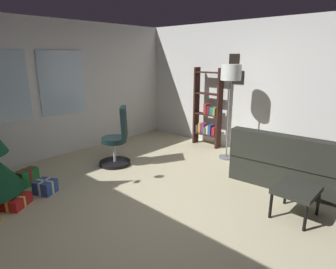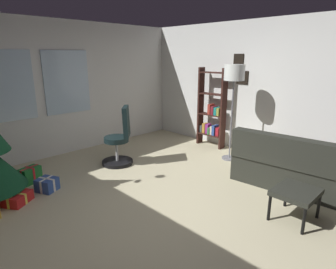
% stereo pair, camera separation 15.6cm
% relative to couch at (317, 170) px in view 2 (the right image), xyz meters
% --- Properties ---
extents(ground_plane, '(5.38, 6.13, 0.10)m').
position_rel_couch_xyz_m(ground_plane, '(-1.88, 1.08, -0.34)').
color(ground_plane, '#C1B893').
extents(wall_back_with_windows, '(5.38, 0.12, 2.58)m').
position_rel_couch_xyz_m(wall_back_with_windows, '(-1.90, 4.19, 1.00)').
color(wall_back_with_windows, silver).
rests_on(wall_back_with_windows, ground_plane).
extents(wall_right_with_frames, '(0.12, 6.13, 2.58)m').
position_rel_couch_xyz_m(wall_right_with_frames, '(0.86, 1.08, 1.00)').
color(wall_right_with_frames, silver).
rests_on(wall_right_with_frames, ground_plane).
extents(couch, '(1.70, 2.11, 0.83)m').
position_rel_couch_xyz_m(couch, '(0.00, 0.00, 0.00)').
color(couch, '#262821').
rests_on(couch, ground_plane).
extents(footstool, '(0.53, 0.46, 0.39)m').
position_rel_couch_xyz_m(footstool, '(-1.04, -0.10, 0.04)').
color(footstool, '#262821').
rests_on(footstool, ground_plane).
extents(gift_box_red, '(0.43, 0.41, 0.15)m').
position_rel_couch_xyz_m(gift_box_red, '(-3.29, 2.66, -0.22)').
color(gift_box_red, red).
rests_on(gift_box_red, ground_plane).
extents(gift_box_green, '(0.34, 0.27, 0.26)m').
position_rel_couch_xyz_m(gift_box_green, '(-2.92, 3.20, -0.17)').
color(gift_box_green, '#1E722D').
rests_on(gift_box_green, ground_plane).
extents(gift_box_blue, '(0.33, 0.34, 0.20)m').
position_rel_couch_xyz_m(gift_box_blue, '(-2.85, 2.75, -0.20)').
color(gift_box_blue, '#2D4C99').
rests_on(gift_box_blue, ground_plane).
extents(office_chair, '(0.59, 0.59, 1.06)m').
position_rel_couch_xyz_m(office_chair, '(-1.45, 2.88, 0.12)').
color(office_chair, black).
rests_on(office_chair, ground_plane).
extents(bookshelf, '(0.18, 0.64, 1.68)m').
position_rel_couch_xyz_m(bookshelf, '(0.60, 2.37, 0.44)').
color(bookshelf, '#321A15').
rests_on(bookshelf, ground_plane).
extents(floor_lamp, '(0.36, 0.36, 1.77)m').
position_rel_couch_xyz_m(floor_lamp, '(0.17, 1.61, 1.21)').
color(floor_lamp, slate).
rests_on(floor_lamp, ground_plane).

